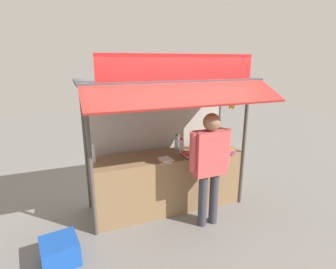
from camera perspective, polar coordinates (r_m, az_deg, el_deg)
The scene contains 16 objects.
ground_plane at distance 4.75m, azimuth 0.00°, elevation -15.37°, with size 20.00×20.00×0.00m, color slate.
stall_counter at distance 4.52m, azimuth 0.00°, elevation -10.16°, with size 2.51×0.64×0.96m, color olive.
stall_structure at distance 4.28m, azimuth -0.59°, elevation 3.50°, with size 2.71×1.54×2.55m.
water_bottle_far_left at distance 4.82m, azimuth 10.38°, elevation -1.05°, with size 0.07×0.07×0.27m.
water_bottle_left at distance 4.61m, azimuth 1.90°, elevation -1.60°, with size 0.07×0.07×0.26m.
water_bottle_center at distance 4.38m, azimuth 2.98°, elevation -2.53°, with size 0.07×0.07×0.26m.
water_bottle_back_right at distance 4.15m, azimuth -15.97°, elevation -4.12°, with size 0.08×0.08×0.28m.
water_bottle_front_right at distance 4.56m, azimuth 7.08°, elevation -1.81°, with size 0.08×0.08×0.28m.
magazine_stack_front_left at distance 4.57m, azimuth 12.39°, elevation -3.32°, with size 0.20×0.32×0.07m.
magazine_stack_back_left at distance 4.07m, azimuth -0.57°, elevation -5.56°, with size 0.21×0.26×0.04m.
magazine_stack_far_right at distance 4.23m, azimuth 4.44°, elevation -4.56°, with size 0.19×0.27×0.07m.
banana_bunch_rightmost at distance 3.61m, azimuth -2.28°, elevation 6.49°, with size 0.09×0.09×0.26m.
banana_bunch_leftmost at distance 4.16m, azimuth 13.69°, elevation 6.55°, with size 0.11×0.11×0.33m.
banana_bunch_inner_right at distance 3.75m, azimuth 3.30°, elevation 6.96°, with size 0.08×0.08×0.25m.
vendor_person at distance 3.89m, azimuth 9.12°, elevation -5.55°, with size 0.66×0.25×1.75m.
plastic_crate at distance 3.85m, azimuth -22.46°, elevation -22.38°, with size 0.44×0.44×0.31m, color #194CB2.
Camera 1 is at (-1.48, -3.79, 2.46)m, focal length 28.03 mm.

